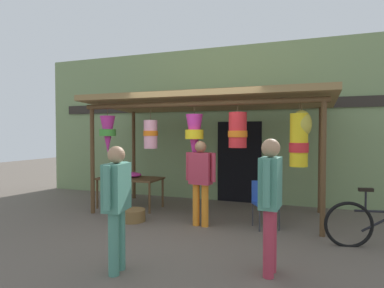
% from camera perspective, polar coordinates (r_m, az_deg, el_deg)
% --- Properties ---
extents(ground_plane, '(30.00, 30.00, 0.00)m').
position_cam_1_polar(ground_plane, '(6.18, 0.05, -14.18)').
color(ground_plane, '#60564C').
extents(shop_facade, '(10.73, 0.29, 3.88)m').
position_cam_1_polar(shop_facade, '(8.35, 6.02, 3.44)').
color(shop_facade, '#7A9360').
rests_on(shop_facade, ground_plane).
extents(market_stall_canopy, '(5.07, 2.22, 2.51)m').
position_cam_1_polar(market_stall_canopy, '(6.76, 2.57, 5.71)').
color(market_stall_canopy, brown).
rests_on(market_stall_canopy, ground_plane).
extents(display_table, '(1.43, 0.75, 0.70)m').
position_cam_1_polar(display_table, '(7.63, -10.78, -6.30)').
color(display_table, brown).
rests_on(display_table, ground_plane).
extents(flower_heap_on_table, '(0.58, 0.41, 0.12)m').
position_cam_1_polar(flower_heap_on_table, '(7.69, -10.85, -5.29)').
color(flower_heap_on_table, '#D13399').
rests_on(flower_heap_on_table, display_table).
extents(folding_chair, '(0.54, 0.54, 0.84)m').
position_cam_1_polar(folding_chair, '(6.15, 12.53, -9.49)').
color(folding_chair, '#2347A8').
rests_on(folding_chair, ground_plane).
extents(wicker_basket_by_table, '(0.50, 0.50, 0.23)m').
position_cam_1_polar(wicker_basket_by_table, '(6.59, -10.40, -12.18)').
color(wicker_basket_by_table, brown).
rests_on(wicker_basket_by_table, ground_plane).
extents(vendor_in_orange, '(0.25, 0.59, 1.65)m').
position_cam_1_polar(vendor_in_orange, '(4.07, 13.57, -8.63)').
color(vendor_in_orange, '#B23347').
rests_on(vendor_in_orange, ground_plane).
extents(customer_foreground, '(0.59, 0.26, 1.57)m').
position_cam_1_polar(customer_foreground, '(6.01, 1.51, -5.67)').
color(customer_foreground, orange).
rests_on(customer_foreground, ground_plane).
extents(shopper_by_bananas, '(0.27, 0.59, 1.56)m').
position_cam_1_polar(shopper_by_bananas, '(4.13, -13.07, -9.32)').
color(shopper_by_bananas, '#4C8E7A').
rests_on(shopper_by_bananas, ground_plane).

